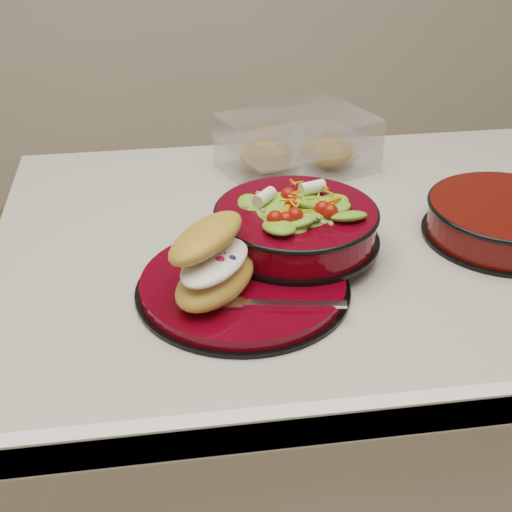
{
  "coord_description": "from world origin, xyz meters",
  "views": [
    {
      "loc": [
        -0.37,
        -0.89,
        1.41
      ],
      "look_at": [
        -0.26,
        -0.11,
        0.94
      ],
      "focal_mm": 50.0,
      "sensor_mm": 36.0,
      "label": 1
    }
  ],
  "objects": [
    {
      "name": "extra_bowl",
      "position": [
        0.12,
        -0.04,
        0.93
      ],
      "size": [
        0.24,
        0.24,
        0.05
      ],
      "rotation": [
        0.0,
        0.0,
        -0.43
      ],
      "color": "black",
      "rests_on": "island_counter"
    },
    {
      "name": "fork",
      "position": [
        -0.25,
        -0.2,
        0.92
      ],
      "size": [
        0.16,
        0.04,
        0.0
      ],
      "rotation": [
        0.0,
        0.0,
        1.4
      ],
      "color": "silver",
      "rests_on": "dinner_plate"
    },
    {
      "name": "croissant",
      "position": [
        -0.31,
        -0.15,
        0.96
      ],
      "size": [
        0.14,
        0.18,
        0.09
      ],
      "rotation": [
        0.0,
        0.0,
        0.98
      ],
      "color": "gold",
      "rests_on": "dinner_plate"
    },
    {
      "name": "pastry_box",
      "position": [
        -0.13,
        0.24,
        0.94
      ],
      "size": [
        0.29,
        0.25,
        0.09
      ],
      "rotation": [
        0.0,
        0.0,
        0.37
      ],
      "color": "white",
      "rests_on": "island_counter"
    },
    {
      "name": "dinner_plate",
      "position": [
        -0.28,
        -0.13,
        0.91
      ],
      "size": [
        0.28,
        0.28,
        0.02
      ],
      "rotation": [
        0.0,
        0.0,
        0.41
      ],
      "color": "black",
      "rests_on": "island_counter"
    },
    {
      "name": "island_counter",
      "position": [
        0.0,
        -0.0,
        0.45
      ],
      "size": [
        1.24,
        0.74,
        0.9
      ],
      "color": "silver",
      "rests_on": "ground"
    },
    {
      "name": "salad_bowl",
      "position": [
        -0.19,
        -0.05,
        0.96
      ],
      "size": [
        0.23,
        0.23,
        0.1
      ],
      "rotation": [
        0.0,
        0.0,
        -0.07
      ],
      "color": "black",
      "rests_on": "dinner_plate"
    }
  ]
}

